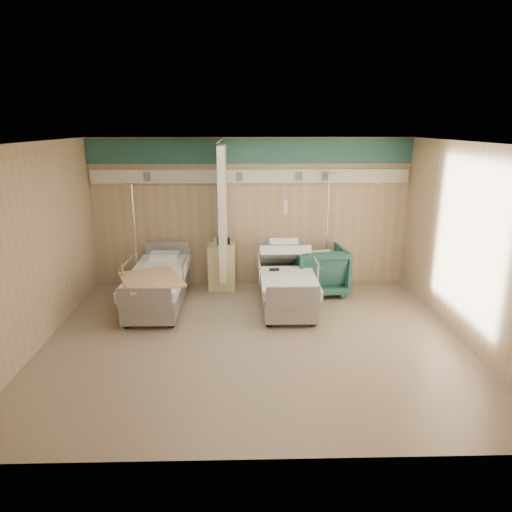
# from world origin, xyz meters

# --- Properties ---
(ground) EXTENTS (6.00, 5.00, 0.00)m
(ground) POSITION_xyz_m (0.00, 0.00, 0.00)
(ground) COLOR #86705C
(ground) RESTS_ON ground
(room_walls) EXTENTS (6.04, 5.04, 2.82)m
(room_walls) POSITION_xyz_m (-0.03, 0.25, 1.86)
(room_walls) COLOR tan
(room_walls) RESTS_ON ground
(bed_right) EXTENTS (1.00, 2.16, 0.63)m
(bed_right) POSITION_xyz_m (0.60, 1.30, 0.32)
(bed_right) COLOR white
(bed_right) RESTS_ON ground
(bed_left) EXTENTS (1.00, 2.16, 0.63)m
(bed_left) POSITION_xyz_m (-1.60, 1.30, 0.32)
(bed_left) COLOR white
(bed_left) RESTS_ON ground
(bedside_cabinet) EXTENTS (0.50, 0.48, 0.85)m
(bedside_cabinet) POSITION_xyz_m (-0.55, 2.20, 0.42)
(bedside_cabinet) COLOR #F0E496
(bedside_cabinet) RESTS_ON ground
(visitor_armchair) EXTENTS (1.04, 1.06, 0.88)m
(visitor_armchair) POSITION_xyz_m (1.25, 1.90, 0.44)
(visitor_armchair) COLOR #1F4E4A
(visitor_armchair) RESTS_ON ground
(waffle_blanket) EXTENTS (0.64, 0.59, 0.06)m
(waffle_blanket) POSITION_xyz_m (1.25, 1.86, 0.91)
(waffle_blanket) COLOR white
(waffle_blanket) RESTS_ON visitor_armchair
(iv_stand_right) EXTENTS (0.39, 0.39, 2.19)m
(iv_stand_right) POSITION_xyz_m (1.43, 2.26, 0.45)
(iv_stand_right) COLOR silver
(iv_stand_right) RESTS_ON ground
(iv_stand_left) EXTENTS (0.36, 0.36, 2.03)m
(iv_stand_left) POSITION_xyz_m (-2.11, 2.05, 0.41)
(iv_stand_left) COLOR silver
(iv_stand_left) RESTS_ON ground
(call_remote) EXTENTS (0.17, 0.09, 0.04)m
(call_remote) POSITION_xyz_m (0.39, 1.29, 0.65)
(call_remote) COLOR black
(call_remote) RESTS_ON bed_right
(tan_blanket) EXTENTS (1.23, 1.34, 0.04)m
(tan_blanket) POSITION_xyz_m (-1.61, 0.84, 0.65)
(tan_blanket) COLOR tan
(tan_blanket) RESTS_ON bed_left
(toiletry_bag) EXTENTS (0.25, 0.20, 0.12)m
(toiletry_bag) POSITION_xyz_m (-0.51, 2.24, 0.91)
(toiletry_bag) COLOR black
(toiletry_bag) RESTS_ON bedside_cabinet
(white_cup) EXTENTS (0.10, 0.10, 0.12)m
(white_cup) POSITION_xyz_m (-0.66, 2.26, 0.91)
(white_cup) COLOR white
(white_cup) RESTS_ON bedside_cabinet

